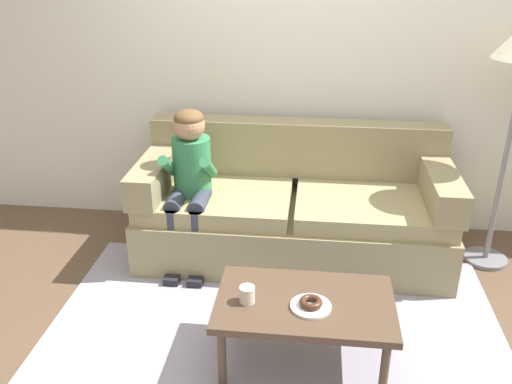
% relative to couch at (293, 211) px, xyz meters
% --- Properties ---
extents(ground, '(10.00, 10.00, 0.00)m').
position_rel_couch_xyz_m(ground, '(-0.06, -0.84, -0.33)').
color(ground, brown).
extents(wall_back, '(8.00, 0.10, 2.80)m').
position_rel_couch_xyz_m(wall_back, '(-0.06, 0.56, 1.07)').
color(wall_back, silver).
rests_on(wall_back, ground).
extents(area_rug, '(2.67, 2.08, 0.01)m').
position_rel_couch_xyz_m(area_rug, '(-0.06, -1.09, -0.33)').
color(area_rug, '#9993A3').
rests_on(area_rug, ground).
extents(couch, '(2.16, 0.90, 0.91)m').
position_rel_couch_xyz_m(couch, '(0.00, 0.00, 0.00)').
color(couch, '#8C7F5B').
rests_on(couch, ground).
extents(coffee_table, '(0.93, 0.57, 0.40)m').
position_rel_couch_xyz_m(coffee_table, '(0.12, -1.17, 0.02)').
color(coffee_table, '#4C3828').
rests_on(coffee_table, ground).
extents(person_child, '(0.34, 0.58, 1.10)m').
position_rel_couch_xyz_m(person_child, '(-0.70, -0.20, 0.34)').
color(person_child, '#337A4C').
rests_on(person_child, ground).
extents(plate, '(0.21, 0.21, 0.01)m').
position_rel_couch_xyz_m(plate, '(0.15, -1.22, 0.07)').
color(plate, white).
rests_on(plate, coffee_table).
extents(donut, '(0.17, 0.17, 0.04)m').
position_rel_couch_xyz_m(donut, '(0.15, -1.22, 0.10)').
color(donut, '#422619').
rests_on(donut, plate).
extents(mug, '(0.08, 0.08, 0.09)m').
position_rel_couch_xyz_m(mug, '(-0.18, -1.21, 0.11)').
color(mug, silver).
rests_on(mug, coffee_table).
extents(toy_controller, '(0.23, 0.09, 0.05)m').
position_rel_couch_xyz_m(toy_controller, '(0.46, -0.84, -0.31)').
color(toy_controller, blue).
rests_on(toy_controller, ground).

